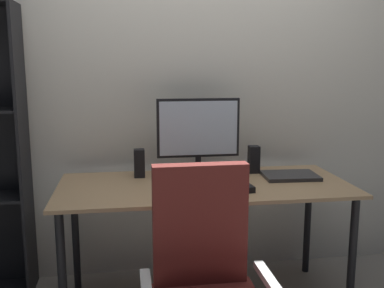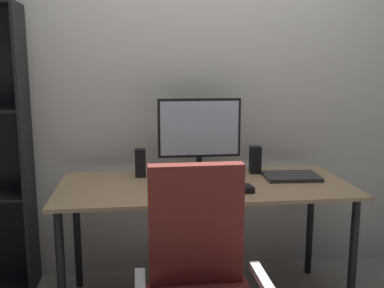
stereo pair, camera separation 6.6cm
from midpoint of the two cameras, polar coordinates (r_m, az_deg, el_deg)
The scene contains 9 objects.
back_wall at distance 2.98m, azimuth 0.78°, elevation 8.06°, with size 6.40×0.10×2.60m, color silver.
desk at distance 2.57m, azimuth 2.35°, elevation -6.85°, with size 1.66×0.72×0.74m.
monitor at distance 2.70m, azimuth 1.55°, elevation 1.55°, with size 0.51×0.20×0.47m.
keyboard at distance 2.38m, azimuth 3.03°, elevation -6.04°, with size 0.29×0.11×0.02m, color black.
mouse at distance 2.42m, azimuth 7.84°, elevation -5.69°, with size 0.06×0.10×0.03m, color black.
coffee_mug at distance 2.59m, azimuth 3.00°, elevation -3.82°, with size 0.09×0.08×0.09m.
laptop at distance 2.74m, azimuth 13.32°, elevation -4.07°, with size 0.32×0.23×0.02m, color #2D2D30.
speaker_left at distance 2.70m, azimuth -5.96°, elevation -2.42°, with size 0.06×0.07×0.17m, color black.
speaker_right at distance 2.80m, azimuth 8.79°, elevation -2.01°, with size 0.06×0.07×0.17m, color black.
Camera 2 is at (-0.37, -2.43, 1.42)m, focal length 41.54 mm.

